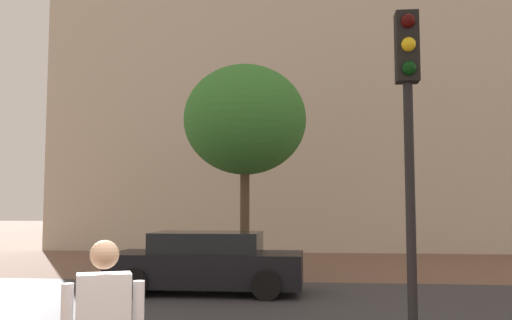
{
  "coord_description": "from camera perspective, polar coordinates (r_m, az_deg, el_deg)",
  "views": [
    {
      "loc": [
        1.27,
        -4.21,
        1.98
      ],
      "look_at": [
        -0.1,
        8.93,
        3.08
      ],
      "focal_mm": 39.26,
      "sensor_mm": 36.0,
      "label": 1
    }
  ],
  "objects": [
    {
      "name": "landmark_building",
      "position": [
        31.11,
        10.34,
        13.09
      ],
      "size": [
        29.56,
        10.8,
        39.96
      ],
      "color": "beige",
      "rests_on": "ground_plane"
    },
    {
      "name": "tree_curb_far",
      "position": [
        16.69,
        -1.13,
        4.07
      ],
      "size": [
        3.64,
        3.64,
        6.2
      ],
      "color": "brown",
      "rests_on": "ground_plane"
    },
    {
      "name": "ground_plane",
      "position": [
        14.4,
        0.84,
        -12.68
      ],
      "size": [
        120.0,
        120.0,
        0.0
      ],
      "primitive_type": "plane",
      "color": "brown"
    },
    {
      "name": "traffic_light_pole",
      "position": [
        7.24,
        15.29,
        4.36
      ],
      "size": [
        0.28,
        0.34,
        4.44
      ],
      "color": "black",
      "rests_on": "ground_plane"
    },
    {
      "name": "street_asphalt_strip",
      "position": [
        11.52,
        -0.49,
        -14.67
      ],
      "size": [
        120.0,
        7.29,
        0.0
      ],
      "primitive_type": "cube",
      "color": "#38383D",
      "rests_on": "ground_plane"
    },
    {
      "name": "car_black",
      "position": [
        13.18,
        -4.99,
        -10.44
      ],
      "size": [
        4.39,
        2.01,
        1.39
      ],
      "color": "black",
      "rests_on": "ground_plane"
    }
  ]
}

